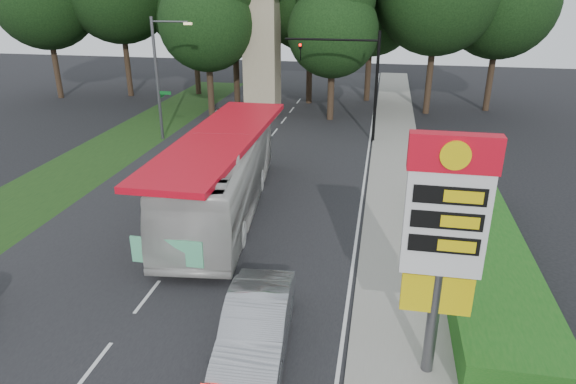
% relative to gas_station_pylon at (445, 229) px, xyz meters
% --- Properties ---
extents(ground, '(120.00, 120.00, 0.00)m').
position_rel_gas_station_pylon_xyz_m(ground, '(-9.20, -1.99, -4.45)').
color(ground, black).
rests_on(ground, ground).
extents(road_surface, '(14.00, 80.00, 0.02)m').
position_rel_gas_station_pylon_xyz_m(road_surface, '(-9.20, 10.01, -4.44)').
color(road_surface, black).
rests_on(road_surface, ground).
extents(sidewalk_right, '(3.00, 80.00, 0.12)m').
position_rel_gas_station_pylon_xyz_m(sidewalk_right, '(-0.70, 10.01, -4.39)').
color(sidewalk_right, gray).
rests_on(sidewalk_right, ground).
extents(grass_verge_left, '(5.00, 50.00, 0.02)m').
position_rel_gas_station_pylon_xyz_m(grass_verge_left, '(-18.70, 16.01, -4.44)').
color(grass_verge_left, '#193814').
rests_on(grass_verge_left, ground).
extents(hedge, '(3.00, 14.00, 1.20)m').
position_rel_gas_station_pylon_xyz_m(hedge, '(2.30, 6.01, -3.85)').
color(hedge, '#185416').
rests_on(hedge, ground).
extents(gas_station_pylon, '(2.10, 0.45, 6.85)m').
position_rel_gas_station_pylon_xyz_m(gas_station_pylon, '(0.00, 0.00, 0.00)').
color(gas_station_pylon, '#59595E').
rests_on(gas_station_pylon, ground).
extents(traffic_signal_mast, '(6.10, 0.35, 7.20)m').
position_rel_gas_station_pylon_xyz_m(traffic_signal_mast, '(-3.52, 22.00, 0.22)').
color(traffic_signal_mast, black).
rests_on(traffic_signal_mast, ground).
extents(streetlight_signs, '(2.75, 0.98, 8.00)m').
position_rel_gas_station_pylon_xyz_m(streetlight_signs, '(-16.19, 20.01, -0.01)').
color(streetlight_signs, '#59595E').
rests_on(streetlight_signs, ground).
extents(monument, '(3.00, 3.00, 10.05)m').
position_rel_gas_station_pylon_xyz_m(monument, '(-11.20, 28.01, 0.66)').
color(monument, tan).
rests_on(monument, ground).
extents(tree_monument_left, '(7.28, 7.28, 14.30)m').
position_rel_gas_station_pylon_xyz_m(tree_monument_left, '(-15.20, 27.01, 4.23)').
color(tree_monument_left, '#2D2116').
rests_on(tree_monument_left, ground).
extents(tree_monument_right, '(6.72, 6.72, 13.20)m').
position_rel_gas_station_pylon_xyz_m(tree_monument_right, '(-5.70, 27.51, 3.56)').
color(tree_monument_right, '#2D2116').
rests_on(tree_monument_right, ground).
extents(transit_bus, '(4.54, 13.53, 3.70)m').
position_rel_gas_station_pylon_xyz_m(transit_bus, '(-8.74, 9.39, -2.60)').
color(transit_bus, silver).
rests_on(transit_bus, ground).
extents(sedan_silver, '(2.24, 5.31, 1.71)m').
position_rel_gas_station_pylon_xyz_m(sedan_silver, '(-4.84, 0.05, -3.60)').
color(sedan_silver, '#9A9DA2').
rests_on(sedan_silver, ground).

